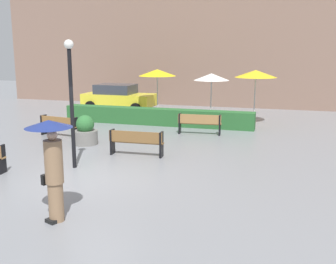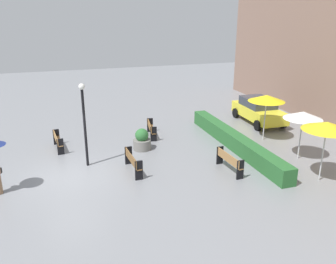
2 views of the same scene
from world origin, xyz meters
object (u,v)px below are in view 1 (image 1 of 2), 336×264
bench_far_left (58,124)px  bench_back_row (200,122)px  pedestrian_with_umbrella (52,157)px  bench_mid_center (136,141)px  patio_umbrella_white (211,77)px  parked_car (118,97)px  patio_umbrella_yellow_far (256,74)px  planter_pot (85,132)px  patio_umbrella_yellow (157,73)px  lamp_post (71,91)px

bench_far_left → bench_back_row: 5.97m
bench_far_left → pedestrian_with_umbrella: pedestrian_with_umbrella is taller
bench_mid_center → patio_umbrella_white: bearing=82.5°
bench_far_left → bench_back_row: bearing=20.1°
bench_mid_center → parked_car: parked_car is taller
bench_back_row → patio_umbrella_yellow_far: size_ratio=0.71×
planter_pot → patio_umbrella_white: patio_umbrella_white is taller
bench_back_row → planter_pot: (-3.81, -3.04, -0.04)m
bench_mid_center → pedestrian_with_umbrella: size_ratio=0.87×
bench_mid_center → patio_umbrella_yellow: 8.32m
bench_mid_center → lamp_post: bearing=-125.7°
bench_far_left → patio_umbrella_white: (5.35, 5.98, 1.69)m
bench_back_row → patio_umbrella_yellow: 5.26m
planter_pot → patio_umbrella_yellow: size_ratio=0.44×
patio_umbrella_yellow_far → parked_car: size_ratio=0.62×
planter_pot → patio_umbrella_white: bearing=63.0°
bench_back_row → parked_car: 8.04m
planter_pot → patio_umbrella_white: (3.56, 6.97, 1.71)m
lamp_post → parked_car: bearing=106.9°
patio_umbrella_yellow_far → bench_mid_center: bearing=-114.3°
patio_umbrella_yellow → patio_umbrella_white: 2.89m
patio_umbrella_yellow → patio_umbrella_white: size_ratio=1.07×
patio_umbrella_yellow_far → pedestrian_with_umbrella: bearing=-103.4°
pedestrian_with_umbrella → lamp_post: size_ratio=0.56×
bench_mid_center → parked_car: size_ratio=0.45×
lamp_post → patio_umbrella_yellow_far: 10.34m
bench_far_left → bench_back_row: size_ratio=0.96×
bench_far_left → pedestrian_with_umbrella: (4.55, -7.55, 0.90)m
bench_mid_center → lamp_post: size_ratio=0.49×
bench_far_left → patio_umbrella_yellow: (2.46, 5.84, 1.87)m
pedestrian_with_umbrella → patio_umbrella_yellow_far: (3.07, 12.86, 1.03)m
bench_mid_center → patio_umbrella_yellow: (-1.82, 7.90, 1.85)m
parked_car → lamp_post: bearing=-73.1°
patio_umbrella_white → lamp_post: bearing=-103.6°
bench_far_left → patio_umbrella_yellow: bearing=67.1°
planter_pot → parked_car: parked_car is taller
planter_pot → patio_umbrella_yellow: (0.67, 6.84, 1.89)m
patio_umbrella_white → pedestrian_with_umbrella: bearing=-93.4°
bench_far_left → lamp_post: 5.25m
bench_back_row → patio_umbrella_white: (-0.26, 3.93, 1.67)m
bench_far_left → lamp_post: size_ratio=0.46×
pedestrian_with_umbrella → lamp_post: lamp_post is taller
bench_far_left → patio_umbrella_yellow: 6.61m
lamp_post → patio_umbrella_white: size_ratio=1.63×
bench_mid_center → patio_umbrella_white: size_ratio=0.80×
bench_back_row → pedestrian_with_umbrella: bearing=-96.2°
lamp_post → patio_umbrella_yellow: lamp_post is taller
planter_pot → patio_umbrella_yellow_far: (5.83, 6.31, 1.95)m
bench_far_left → lamp_post: bearing=-53.0°
planter_pot → patio_umbrella_yellow_far: bearing=47.3°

